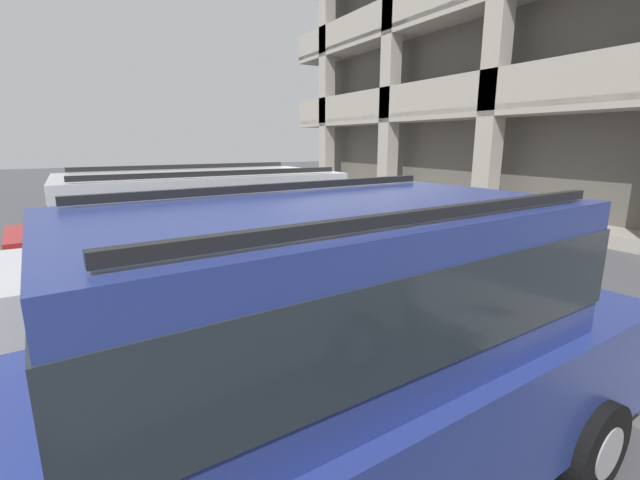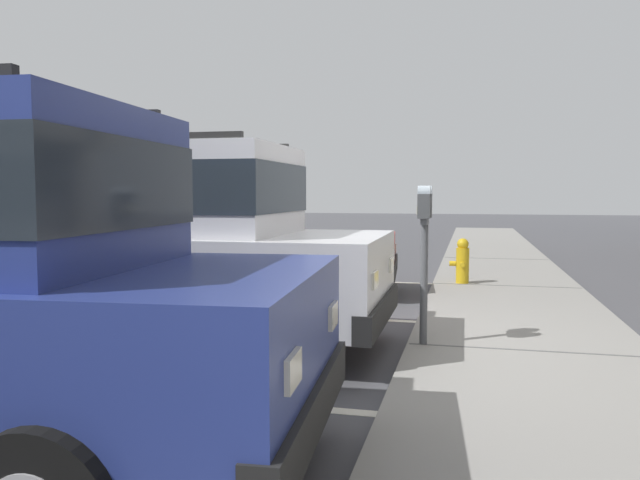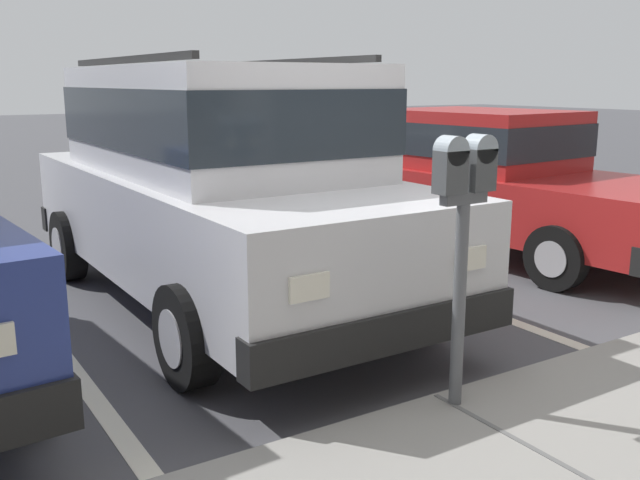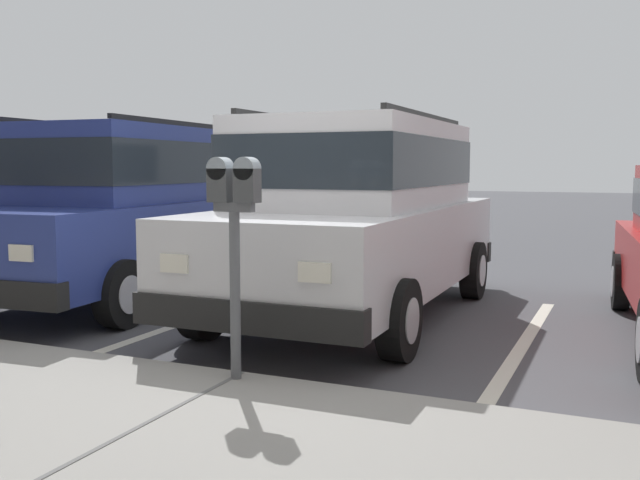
% 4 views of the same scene
% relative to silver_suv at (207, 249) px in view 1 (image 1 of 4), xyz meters
% --- Properties ---
extents(ground_plane, '(80.00, 80.00, 0.10)m').
position_rel_silver_suv_xyz_m(ground_plane, '(-0.15, 2.38, -1.14)').
color(ground_plane, '#4C4C51').
extents(sidewalk, '(40.00, 2.20, 0.12)m').
position_rel_silver_suv_xyz_m(sidewalk, '(-0.15, 3.68, -1.03)').
color(sidewalk, gray).
rests_on(sidewalk, ground_plane).
extents(parking_stall_lines, '(12.81, 4.80, 0.01)m').
position_rel_silver_suv_xyz_m(parking_stall_lines, '(1.43, 0.98, -1.08)').
color(parking_stall_lines, silver).
rests_on(parking_stall_lines, ground_plane).
extents(silver_suv, '(2.05, 4.80, 2.03)m').
position_rel_silver_suv_xyz_m(silver_suv, '(0.00, 0.00, 0.00)').
color(silver_suv, silver).
rests_on(silver_suv, ground_plane).
extents(red_sedan, '(2.14, 4.62, 1.54)m').
position_rel_silver_suv_xyz_m(red_sedan, '(-3.41, -0.26, -0.27)').
color(red_sedan, red).
rests_on(red_sedan, ground_plane).
extents(dark_hatchback, '(2.27, 4.91, 2.03)m').
position_rel_silver_suv_xyz_m(dark_hatchback, '(2.84, 0.04, 0.00)').
color(dark_hatchback, navy).
rests_on(dark_hatchback, ground_plane).
extents(parking_meter_near, '(0.35, 0.12, 1.47)m').
position_rel_silver_suv_xyz_m(parking_meter_near, '(-0.18, 2.73, 0.13)').
color(parking_meter_near, '#595B60').
rests_on(parking_meter_near, sidewalk).
extents(fire_hydrant, '(0.30, 0.30, 0.70)m').
position_rel_silver_suv_xyz_m(fire_hydrant, '(-4.28, 3.03, -0.62)').
color(fire_hydrant, gold).
rests_on(fire_hydrant, sidewalk).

